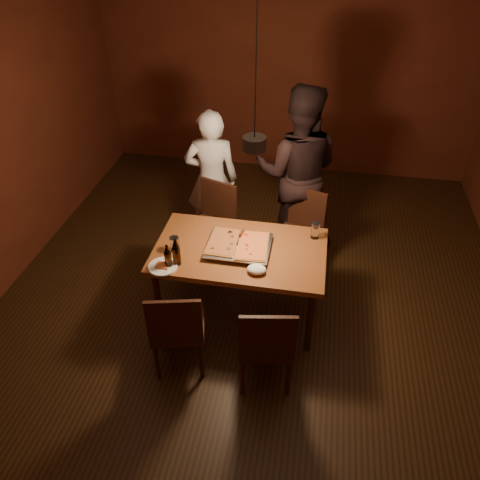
% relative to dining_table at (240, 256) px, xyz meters
% --- Properties ---
extents(room_shell, '(6.00, 6.00, 6.00)m').
position_rel_dining_table_xyz_m(room_shell, '(0.10, 0.03, 0.72)').
color(room_shell, '#341F0E').
rests_on(room_shell, ground).
extents(dining_table, '(1.50, 0.90, 0.75)m').
position_rel_dining_table_xyz_m(dining_table, '(0.00, 0.00, 0.00)').
color(dining_table, brown).
rests_on(dining_table, floor).
extents(chair_far_left, '(0.53, 0.53, 0.49)m').
position_rel_dining_table_xyz_m(chair_far_left, '(-0.42, 0.78, -0.14)').
color(chair_far_left, '#38190F').
rests_on(chair_far_left, floor).
extents(chair_far_right, '(0.53, 0.53, 0.49)m').
position_rel_dining_table_xyz_m(chair_far_right, '(0.49, 0.79, -0.14)').
color(chair_far_right, '#38190F').
rests_on(chair_far_right, floor).
extents(chair_near_left, '(0.50, 0.50, 0.49)m').
position_rel_dining_table_xyz_m(chair_near_left, '(-0.36, -0.77, -0.14)').
color(chair_near_left, '#38190F').
rests_on(chair_near_left, floor).
extents(chair_near_right, '(0.48, 0.48, 0.49)m').
position_rel_dining_table_xyz_m(chair_near_right, '(0.35, -0.80, -0.14)').
color(chair_near_right, '#38190F').
rests_on(chair_near_right, floor).
extents(pizza_tray, '(0.57, 0.48, 0.05)m').
position_rel_dining_table_xyz_m(pizza_tray, '(-0.01, -0.00, 0.10)').
color(pizza_tray, silver).
rests_on(pizza_tray, dining_table).
extents(pizza_meat, '(0.27, 0.41, 0.02)m').
position_rel_dining_table_xyz_m(pizza_meat, '(-0.15, 0.00, 0.13)').
color(pizza_meat, maroon).
rests_on(pizza_meat, pizza_tray).
extents(pizza_cheese, '(0.29, 0.44, 0.02)m').
position_rel_dining_table_xyz_m(pizza_cheese, '(0.11, -0.01, 0.13)').
color(pizza_cheese, gold).
rests_on(pizza_cheese, pizza_tray).
extents(spatula, '(0.12, 0.25, 0.04)m').
position_rel_dining_table_xyz_m(spatula, '(-0.02, 0.02, 0.14)').
color(spatula, silver).
rests_on(spatula, pizza_tray).
extents(beer_bottle_a, '(0.06, 0.06, 0.23)m').
position_rel_dining_table_xyz_m(beer_bottle_a, '(-0.54, -0.34, 0.19)').
color(beer_bottle_a, black).
rests_on(beer_bottle_a, dining_table).
extents(beer_bottle_b, '(0.07, 0.07, 0.26)m').
position_rel_dining_table_xyz_m(beer_bottle_b, '(-0.48, -0.29, 0.20)').
color(beer_bottle_b, black).
rests_on(beer_bottle_b, dining_table).
extents(water_glass_left, '(0.08, 0.08, 0.13)m').
position_rel_dining_table_xyz_m(water_glass_left, '(-0.56, -0.11, 0.14)').
color(water_glass_left, silver).
rests_on(water_glass_left, dining_table).
extents(water_glass_right, '(0.08, 0.08, 0.16)m').
position_rel_dining_table_xyz_m(water_glass_right, '(0.63, 0.29, 0.15)').
color(water_glass_right, silver).
rests_on(water_glass_right, dining_table).
extents(plate_slice, '(0.25, 0.25, 0.03)m').
position_rel_dining_table_xyz_m(plate_slice, '(-0.59, -0.36, 0.08)').
color(plate_slice, white).
rests_on(plate_slice, dining_table).
extents(napkin, '(0.16, 0.12, 0.07)m').
position_rel_dining_table_xyz_m(napkin, '(0.19, -0.28, 0.11)').
color(napkin, white).
rests_on(napkin, dining_table).
extents(diner_white, '(0.63, 0.47, 1.56)m').
position_rel_dining_table_xyz_m(diner_white, '(-0.51, 1.11, 0.10)').
color(diner_white, silver).
rests_on(diner_white, floor).
extents(diner_dark, '(0.90, 0.70, 1.85)m').
position_rel_dining_table_xyz_m(diner_dark, '(0.39, 1.18, 0.25)').
color(diner_dark, black).
rests_on(diner_dark, floor).
extents(pendant_lamp, '(0.18, 0.18, 1.10)m').
position_rel_dining_table_xyz_m(pendant_lamp, '(0.10, 0.03, 1.08)').
color(pendant_lamp, black).
rests_on(pendant_lamp, ceiling).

